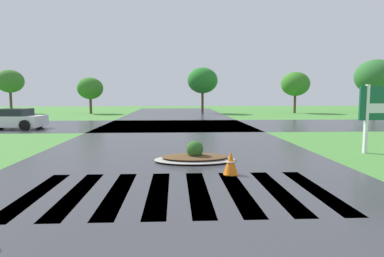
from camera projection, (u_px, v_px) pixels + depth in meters
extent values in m
cube|color=#35353A|center=(177.00, 154.00, 12.35)|extent=(10.31, 80.00, 0.01)
cube|color=#35353A|center=(176.00, 125.00, 23.91)|extent=(90.00, 9.28, 0.01)
cube|color=white|center=(35.00, 194.00, 7.45)|extent=(0.45, 3.56, 0.01)
cube|color=white|center=(77.00, 193.00, 7.50)|extent=(0.45, 3.56, 0.01)
cube|color=white|center=(118.00, 193.00, 7.54)|extent=(0.45, 3.56, 0.01)
cube|color=white|center=(158.00, 192.00, 7.59)|extent=(0.45, 3.56, 0.01)
cube|color=white|center=(198.00, 192.00, 7.63)|extent=(0.45, 3.56, 0.01)
cube|color=white|center=(238.00, 191.00, 7.68)|extent=(0.45, 3.56, 0.01)
cube|color=white|center=(277.00, 190.00, 7.72)|extent=(0.45, 3.56, 0.01)
cube|color=white|center=(316.00, 190.00, 7.77)|extent=(0.45, 3.56, 0.01)
cube|color=white|center=(366.00, 119.00, 12.54)|extent=(0.13, 0.13, 2.55)
ellipsoid|color=#9E9B93|center=(195.00, 159.00, 11.09)|extent=(2.66, 1.62, 0.12)
ellipsoid|color=brown|center=(195.00, 157.00, 11.09)|extent=(2.18, 1.33, 0.10)
sphere|color=#2D6023|center=(195.00, 149.00, 11.06)|extent=(0.56, 0.56, 0.56)
cube|color=silver|center=(11.00, 121.00, 21.31)|extent=(4.08, 2.10, 0.67)
cube|color=#1E232B|center=(14.00, 112.00, 21.25)|extent=(1.87, 1.73, 0.45)
cylinder|color=black|center=(25.00, 125.00, 20.36)|extent=(0.65, 0.27, 0.64)
cylinder|color=black|center=(40.00, 123.00, 22.24)|extent=(0.65, 0.27, 0.64)
cone|color=orange|center=(231.00, 163.00, 9.23)|extent=(0.41, 0.41, 0.64)
torus|color=white|center=(231.00, 162.00, 9.22)|extent=(0.25, 0.25, 0.04)
cube|color=orange|center=(231.00, 174.00, 9.26)|extent=(0.36, 0.36, 0.03)
cylinder|color=#4C3823|center=(11.00, 102.00, 38.48)|extent=(0.28, 0.28, 2.58)
ellipsoid|color=#376E28|center=(10.00, 81.00, 38.24)|extent=(3.04, 3.04, 2.59)
cylinder|color=#4C3823|center=(91.00, 105.00, 37.93)|extent=(0.28, 0.28, 1.84)
ellipsoid|color=#337223|center=(90.00, 88.00, 37.74)|extent=(2.84, 2.84, 2.42)
cylinder|color=#4C3823|center=(202.00, 102.00, 38.64)|extent=(0.28, 0.28, 2.54)
ellipsoid|color=#237126|center=(203.00, 80.00, 38.39)|extent=(3.42, 3.42, 2.91)
cylinder|color=#4C3823|center=(295.00, 103.00, 39.10)|extent=(0.28, 0.28, 2.22)
ellipsoid|color=#357924|center=(295.00, 84.00, 38.87)|extent=(3.25, 3.25, 2.76)
cylinder|color=#4C3823|center=(374.00, 102.00, 40.26)|extent=(0.28, 0.28, 2.56)
ellipsoid|color=#2B662C|center=(376.00, 77.00, 39.96)|extent=(4.77, 4.77, 4.06)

